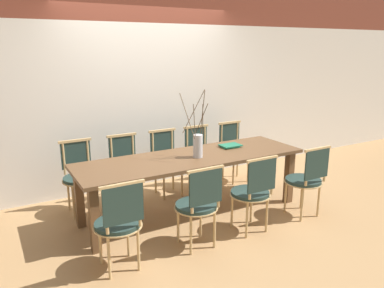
{
  "coord_description": "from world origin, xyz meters",
  "views": [
    {
      "loc": [
        -2.07,
        -3.67,
        1.97
      ],
      "look_at": [
        0.0,
        0.0,
        0.87
      ],
      "focal_mm": 35.0,
      "sensor_mm": 36.0,
      "label": 1
    }
  ],
  "objects": [
    {
      "name": "chair_far_right",
      "position": [
        0.55,
        0.73,
        0.48
      ],
      "size": [
        0.44,
        0.44,
        0.88
      ],
      "rotation": [
        0.0,
        0.0,
        3.14
      ],
      "color": "#233833",
      "rests_on": "ground_plane"
    },
    {
      "name": "chair_far_rightend",
      "position": [
        1.14,
        0.73,
        0.48
      ],
      "size": [
        0.44,
        0.44,
        0.88
      ],
      "rotation": [
        0.0,
        0.0,
        3.14
      ],
      "color": "#233833",
      "rests_on": "ground_plane"
    },
    {
      "name": "chair_far_center",
      "position": [
        0.02,
        0.73,
        0.48
      ],
      "size": [
        0.44,
        0.44,
        0.88
      ],
      "rotation": [
        0.0,
        0.0,
        3.14
      ],
      "color": "#233833",
      "rests_on": "ground_plane"
    },
    {
      "name": "chair_near_left",
      "position": [
        -0.34,
        -0.73,
        0.48
      ],
      "size": [
        0.44,
        0.44,
        0.88
      ],
      "color": "#233833",
      "rests_on": "ground_plane"
    },
    {
      "name": "chair_far_left",
      "position": [
        -0.56,
        0.73,
        0.48
      ],
      "size": [
        0.44,
        0.44,
        0.88
      ],
      "rotation": [
        0.0,
        0.0,
        3.14
      ],
      "color": "#233833",
      "rests_on": "ground_plane"
    },
    {
      "name": "wall_rear",
      "position": [
        0.0,
        1.27,
        1.6
      ],
      "size": [
        12.0,
        0.06,
        3.2
      ],
      "color": "silver",
      "rests_on": "ground_plane"
    },
    {
      "name": "chair_far_leftend",
      "position": [
        -1.15,
        0.73,
        0.48
      ],
      "size": [
        0.44,
        0.44,
        0.88
      ],
      "rotation": [
        0.0,
        0.0,
        3.14
      ],
      "color": "#233833",
      "rests_on": "ground_plane"
    },
    {
      "name": "chair_near_center",
      "position": [
        0.34,
        -0.73,
        0.48
      ],
      "size": [
        0.44,
        0.44,
        0.88
      ],
      "color": "#233833",
      "rests_on": "ground_plane"
    },
    {
      "name": "vase_centerpiece",
      "position": [
        0.04,
        -0.06,
        0.87
      ],
      "size": [
        0.33,
        0.33,
        0.78
      ],
      "color": "silver",
      "rests_on": "dining_table"
    },
    {
      "name": "chair_near_leftend",
      "position": [
        -1.15,
        -0.73,
        0.48
      ],
      "size": [
        0.44,
        0.44,
        0.88
      ],
      "color": "#233833",
      "rests_on": "ground_plane"
    },
    {
      "name": "dining_table",
      "position": [
        0.0,
        0.0,
        0.63
      ],
      "size": [
        2.74,
        0.83,
        0.72
      ],
      "color": "brown",
      "rests_on": "ground_plane"
    },
    {
      "name": "ground_plane",
      "position": [
        0.0,
        0.0,
        0.0
      ],
      "size": [
        16.0,
        16.0,
        0.0
      ],
      "primitive_type": "plane",
      "color": "#A87F51"
    },
    {
      "name": "book_stack",
      "position": [
        0.63,
        0.13,
        0.74
      ],
      "size": [
        0.26,
        0.2,
        0.03
      ],
      "color": "#1E6B4C",
      "rests_on": "dining_table"
    },
    {
      "name": "chair_near_right",
      "position": [
        1.13,
        -0.73,
        0.48
      ],
      "size": [
        0.44,
        0.44,
        0.88
      ],
      "color": "#233833",
      "rests_on": "ground_plane"
    }
  ]
}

